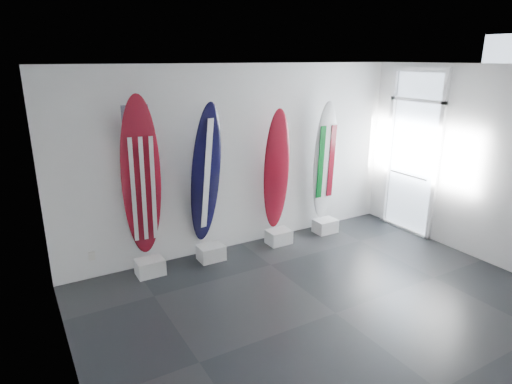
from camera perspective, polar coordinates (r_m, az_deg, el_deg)
floor at (r=5.78m, az=10.36°, el=-15.32°), size 6.00×6.00×0.00m
ceiling at (r=4.89m, az=12.30°, el=15.88°), size 6.00×6.00×0.00m
wall_back at (r=7.13m, az=-2.03°, el=4.37°), size 6.00×0.00×6.00m
wall_left at (r=3.98m, az=-23.84°, el=-7.78°), size 0.00×5.00×5.00m
wall_right at (r=7.42m, az=29.04°, el=2.70°), size 0.00×5.00×5.00m
display_block_usa at (r=6.71m, az=-13.68°, el=-9.50°), size 0.40×0.30×0.24m
surfboard_usa at (r=6.34m, az=-14.78°, el=1.61°), size 0.61×0.53×2.41m
display_block_navy at (r=7.01m, az=-5.89°, el=-7.89°), size 0.40×0.30×0.24m
surfboard_navy at (r=6.67m, az=-6.57°, el=2.16°), size 0.58×0.54×2.26m
display_block_swiss at (r=7.57m, az=3.00°, el=-5.86°), size 0.40×0.30×0.24m
surfboard_swiss at (r=7.28m, az=2.71°, el=2.82°), size 0.49×0.29×2.08m
display_block_italy at (r=8.13m, az=9.03°, el=-4.39°), size 0.40×0.30×0.24m
surfboard_italy at (r=7.85m, az=8.98°, el=3.94°), size 0.49×0.20×2.14m
wall_outlet at (r=6.75m, az=-20.67°, el=-7.85°), size 0.09×0.02×0.13m
glass_door at (r=8.28m, az=19.78°, el=4.64°), size 0.12×1.16×2.85m
balcony at (r=9.53m, az=24.44°, el=-0.10°), size 2.80×2.20×1.20m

